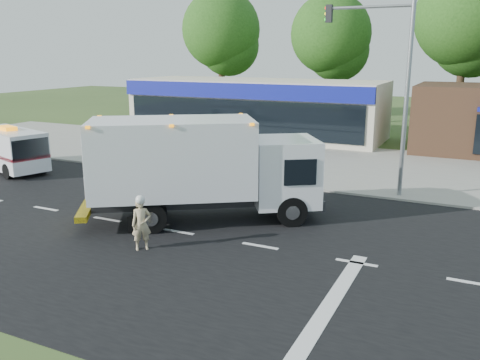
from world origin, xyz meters
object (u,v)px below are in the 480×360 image
(ems_box_truck, at_px, (199,163))
(emergency_worker, at_px, (141,223))
(ambulance_van, at_px, (10,149))
(traffic_signal_pole, at_px, (391,77))

(ems_box_truck, height_order, emergency_worker, ems_box_truck)
(ambulance_van, relative_size, traffic_signal_pole, 0.65)
(emergency_worker, distance_m, traffic_signal_pole, 11.62)
(ems_box_truck, distance_m, ambulance_van, 12.80)
(emergency_worker, xyz_separation_m, ambulance_van, (-12.30, 5.82, 0.31))
(emergency_worker, bearing_deg, ambulance_van, 112.83)
(ambulance_van, distance_m, traffic_signal_pole, 18.54)
(ems_box_truck, xyz_separation_m, traffic_signal_pole, (5.31, 6.21, 2.81))
(ambulance_van, bearing_deg, traffic_signal_pole, 28.61)
(ems_box_truck, relative_size, traffic_signal_pole, 1.04)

